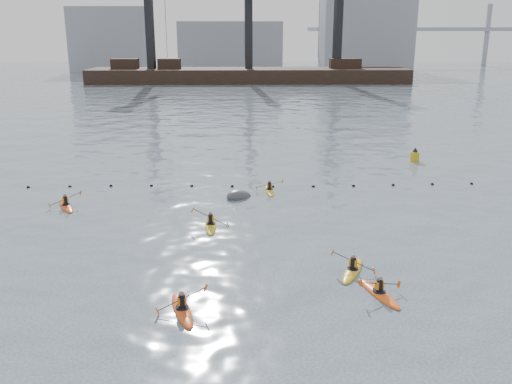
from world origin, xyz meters
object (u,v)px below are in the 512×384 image
nav_buoy (415,156)px  kayaker_3 (211,225)px  kayaker_5 (269,190)px  kayaker_1 (353,270)px  kayaker_4 (379,293)px  kayaker_2 (66,205)px  mooring_buoy (239,197)px  kayaker_0 (182,309)px

nav_buoy → kayaker_3: bearing=-136.1°
kayaker_5 → nav_buoy: size_ratio=2.11×
kayaker_3 → kayaker_5: 8.20m
kayaker_1 → kayaker_4: kayaker_1 is taller
kayaker_1 → kayaker_3: 9.63m
kayaker_1 → kayaker_2: same height
kayaker_1 → kayaker_3: bearing=161.9°
kayaker_2 → mooring_buoy: bearing=-18.3°
kayaker_0 → mooring_buoy: size_ratio=1.56×
kayaker_3 → mooring_buoy: 6.07m
kayaker_1 → kayaker_5: (-3.36, 13.74, -0.01)m
kayaker_5 → kayaker_4: bearing=-79.4°
kayaker_4 → kayaker_5: 16.61m
kayaker_3 → nav_buoy: nav_buoy is taller
kayaker_1 → nav_buoy: 25.00m
kayaker_3 → kayaker_4: (7.84, -8.83, -0.00)m
nav_buoy → kayaker_4: bearing=-110.1°
mooring_buoy → kayaker_3: bearing=-105.6°
kayaker_0 → kayaker_3: size_ratio=0.99×
kayaker_4 → mooring_buoy: kayaker_4 is taller
kayaker_1 → kayaker_4: bearing=-49.6°
kayaker_2 → kayaker_5: size_ratio=1.04×
kayaker_2 → kayaker_3: bearing=-49.9°
kayaker_1 → kayaker_2: bearing=172.4°
nav_buoy → kayaker_5: bearing=-145.4°
kayaker_3 → nav_buoy: (17.09, 16.47, 0.33)m
mooring_buoy → kayaker_5: bearing=33.5°
kayaker_1 → nav_buoy: bearing=90.6°
nav_buoy → kayaker_1: bearing=-113.4°
kayaker_4 → kayaker_5: size_ratio=1.05×
kayaker_2 → nav_buoy: 29.58m
kayaker_0 → kayaker_3: bearing=69.3°
kayaker_2 → mooring_buoy: size_ratio=1.50×
kayaker_2 → kayaker_3: (9.69, -3.90, 0.00)m
kayaker_0 → nav_buoy: size_ratio=2.28×
kayaker_0 → kayaker_5: (4.36, 17.38, -0.01)m
kayaker_2 → kayaker_3: size_ratio=0.95×
kayaker_1 → kayaker_0: bearing=-130.7°
kayaker_1 → kayaker_5: bearing=127.8°
kayaker_4 → nav_buoy: 26.94m
mooring_buoy → nav_buoy: nav_buoy is taller
kayaker_4 → mooring_buoy: size_ratio=1.52×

